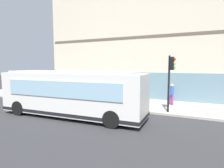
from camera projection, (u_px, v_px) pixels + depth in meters
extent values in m
plane|color=#2D2D30|center=(112.00, 120.00, 11.68)|extent=(120.00, 120.00, 0.00)
cube|color=#9E9991|center=(134.00, 105.00, 15.71)|extent=(3.78, 40.00, 0.15)
cube|color=beige|center=(150.00, 46.00, 19.81)|extent=(6.52, 20.66, 10.93)
cube|color=brown|center=(142.00, 37.00, 16.96)|extent=(0.36, 20.25, 0.24)
cube|color=slate|center=(141.00, 85.00, 17.31)|extent=(0.12, 14.46, 2.40)
cube|color=silver|center=(71.00, 93.00, 12.46)|extent=(2.94, 10.10, 2.70)
cube|color=silver|center=(71.00, 72.00, 12.32)|extent=(2.52, 9.09, 0.12)
cube|color=#8CB2C6|center=(17.00, 84.00, 14.33)|extent=(2.20, 0.18, 1.20)
cube|color=#8CB2C6|center=(81.00, 85.00, 13.59)|extent=(0.42, 8.19, 1.00)
cube|color=#8CB2C6|center=(59.00, 89.00, 11.26)|extent=(0.42, 8.19, 1.00)
cube|color=black|center=(72.00, 110.00, 12.58)|extent=(2.98, 10.14, 0.20)
cylinder|color=black|center=(43.00, 102.00, 15.01)|extent=(0.34, 1.01, 1.00)
cylinder|color=black|center=(19.00, 108.00, 12.90)|extent=(0.34, 1.01, 1.00)
cylinder|color=black|center=(125.00, 110.00, 12.32)|extent=(0.34, 1.01, 1.00)
cylinder|color=black|center=(111.00, 119.00, 10.21)|extent=(0.34, 1.01, 1.00)
cylinder|color=black|center=(169.00, 84.00, 13.05)|extent=(0.14, 0.14, 3.98)
cube|color=black|center=(172.00, 63.00, 12.82)|extent=(0.32, 0.24, 0.90)
sphere|color=red|center=(174.00, 59.00, 12.74)|extent=(0.20, 0.20, 0.20)
sphere|color=yellow|center=(174.00, 63.00, 12.77)|extent=(0.20, 0.20, 0.20)
sphere|color=green|center=(174.00, 68.00, 12.79)|extent=(0.20, 0.20, 0.20)
cylinder|color=yellow|center=(120.00, 99.00, 17.02)|extent=(0.24, 0.24, 0.55)
sphere|color=yellow|center=(120.00, 95.00, 16.99)|extent=(0.22, 0.22, 0.22)
cylinder|color=yellow|center=(121.00, 98.00, 16.94)|extent=(0.10, 0.12, 0.10)
cylinder|color=yellow|center=(120.00, 98.00, 17.17)|extent=(0.12, 0.10, 0.10)
cylinder|color=#B23338|center=(64.00, 93.00, 19.54)|extent=(0.14, 0.14, 0.84)
cylinder|color=#B23338|center=(65.00, 93.00, 19.38)|extent=(0.14, 0.14, 0.84)
cylinder|color=#8C3F8C|center=(64.00, 86.00, 19.38)|extent=(0.32, 0.32, 0.66)
sphere|color=tan|center=(64.00, 82.00, 19.34)|extent=(0.23, 0.23, 0.23)
cylinder|color=#8C3F8C|center=(171.00, 100.00, 15.58)|extent=(0.14, 0.14, 0.86)
cylinder|color=#8C3F8C|center=(173.00, 100.00, 15.43)|extent=(0.14, 0.14, 0.86)
cylinder|color=#3359A5|center=(172.00, 91.00, 15.43)|extent=(0.32, 0.32, 0.68)
sphere|color=beige|center=(172.00, 85.00, 15.38)|extent=(0.23, 0.23, 0.23)
cylinder|color=#3F8C4C|center=(139.00, 100.00, 15.36)|extent=(0.14, 0.14, 0.84)
cylinder|color=#3F8C4C|center=(137.00, 100.00, 15.44)|extent=(0.14, 0.14, 0.84)
cylinder|color=#3F8C4C|center=(139.00, 91.00, 15.32)|extent=(0.32, 0.32, 0.66)
sphere|color=beige|center=(139.00, 86.00, 15.28)|extent=(0.23, 0.23, 0.23)
cube|color=#197233|center=(77.00, 94.00, 18.36)|extent=(0.44, 0.40, 0.90)
cube|color=#8CB2C6|center=(79.00, 93.00, 18.26)|extent=(0.35, 0.03, 0.30)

